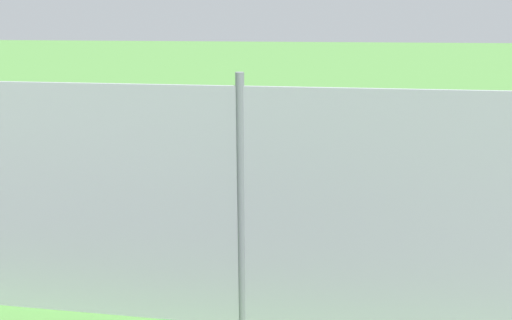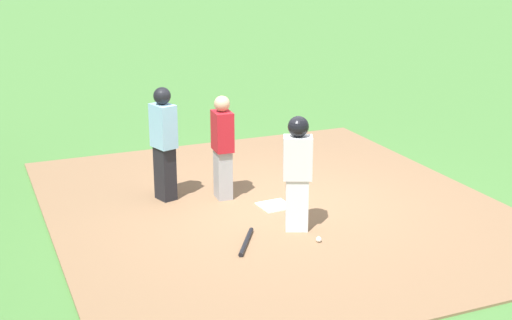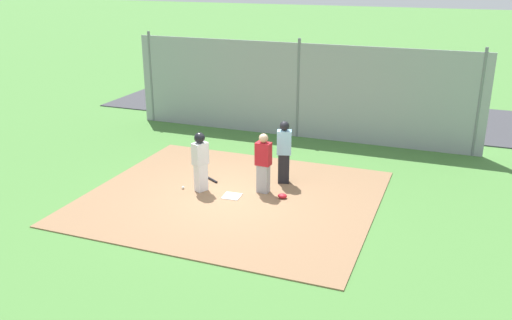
{
  "view_description": "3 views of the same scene",
  "coord_description": "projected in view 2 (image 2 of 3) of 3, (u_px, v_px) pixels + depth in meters",
  "views": [
    {
      "loc": [
        0.76,
        -10.36,
        3.9
      ],
      "look_at": [
        -0.37,
        -1.25,
        0.86
      ],
      "focal_mm": 29.88,
      "sensor_mm": 36.0,
      "label": 1
    },
    {
      "loc": [
        8.93,
        -4.05,
        3.82
      ],
      "look_at": [
        -0.27,
        -0.19,
        0.69
      ],
      "focal_mm": 49.85,
      "sensor_mm": 36.0,
      "label": 2
    },
    {
      "loc": [
        -5.18,
        11.76,
        5.6
      ],
      "look_at": [
        -0.31,
        -0.92,
        0.75
      ],
      "focal_mm": 38.38,
      "sensor_mm": 36.0,
      "label": 3
    }
  ],
  "objects": [
    {
      "name": "ground_plane",
      "position": [
        275.0,
        208.0,
        10.49
      ],
      "size": [
        140.0,
        140.0,
        0.0
      ],
      "primitive_type": "plane",
      "color": "#477A38"
    },
    {
      "name": "dirt_infield",
      "position": [
        275.0,
        207.0,
        10.49
      ],
      "size": [
        7.2,
        6.4,
        0.03
      ],
      "primitive_type": "cube",
      "color": "#896647",
      "rests_on": "ground_plane"
    },
    {
      "name": "home_plate",
      "position": [
        275.0,
        206.0,
        10.48
      ],
      "size": [
        0.47,
        0.47,
        0.02
      ],
      "primitive_type": "cube",
      "rotation": [
        0.0,
        0.0,
        0.07
      ],
      "color": "white",
      "rests_on": "dirt_infield"
    },
    {
      "name": "catcher",
      "position": [
        223.0,
        146.0,
        10.59
      ],
      "size": [
        0.4,
        0.28,
        1.58
      ],
      "rotation": [
        0.0,
        0.0,
        1.5
      ],
      "color": "#9E9EA3",
      "rests_on": "dirt_infield"
    },
    {
      "name": "umpire",
      "position": [
        164.0,
        142.0,
        10.51
      ],
      "size": [
        0.44,
        0.36,
        1.72
      ],
      "rotation": [
        0.0,
        0.0,
        1.86
      ],
      "color": "black",
      "rests_on": "dirt_infield"
    },
    {
      "name": "runner",
      "position": [
        298.0,
        167.0,
        9.39
      ],
      "size": [
        0.39,
        0.45,
        1.58
      ],
      "rotation": [
        0.0,
        0.0,
        2.73
      ],
      "color": "silver",
      "rests_on": "dirt_infield"
    },
    {
      "name": "baseball_bat",
      "position": [
        246.0,
        242.0,
        9.18
      ],
      "size": [
        0.73,
        0.48,
        0.06
      ],
      "primitive_type": "cylinder",
      "rotation": [
        0.0,
        1.57,
        2.59
      ],
      "color": "black",
      "rests_on": "dirt_infield"
    },
    {
      "name": "catcher_mask",
      "position": [
        223.0,
        180.0,
        11.42
      ],
      "size": [
        0.24,
        0.2,
        0.12
      ],
      "primitive_type": "ellipsoid",
      "color": "#B21923",
      "rests_on": "dirt_infield"
    },
    {
      "name": "baseball",
      "position": [
        319.0,
        239.0,
        9.24
      ],
      "size": [
        0.07,
        0.07,
        0.07
      ],
      "primitive_type": "sphere",
      "color": "white",
      "rests_on": "dirt_infield"
    }
  ]
}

